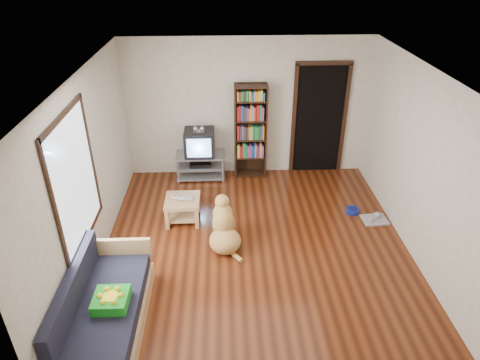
{
  "coord_description": "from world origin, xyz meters",
  "views": [
    {
      "loc": [
        -0.45,
        -5.02,
        4.0
      ],
      "look_at": [
        -0.22,
        0.51,
        0.9
      ],
      "focal_mm": 32.0,
      "sensor_mm": 36.0,
      "label": 1
    }
  ],
  "objects_px": {
    "dog_bowl": "(352,211)",
    "dog": "(224,228)",
    "crt_tv": "(200,142)",
    "grey_rag": "(375,220)",
    "tv_stand": "(201,165)",
    "green_cushion": "(111,300)",
    "laptop": "(182,199)",
    "coffee_table": "(183,205)",
    "bookshelf": "(250,127)",
    "sofa": "(104,311)"
  },
  "relations": [
    {
      "from": "laptop",
      "to": "coffee_table",
      "type": "xyz_separation_m",
      "value": [
        -0.0,
        0.03,
        -0.13
      ]
    },
    {
      "from": "laptop",
      "to": "dog_bowl",
      "type": "relative_size",
      "value": 1.49
    },
    {
      "from": "crt_tv",
      "to": "dog",
      "type": "distance_m",
      "value": 2.2
    },
    {
      "from": "green_cushion",
      "to": "tv_stand",
      "type": "distance_m",
      "value": 3.8
    },
    {
      "from": "grey_rag",
      "to": "bookshelf",
      "type": "bearing_deg",
      "value": 139.17
    },
    {
      "from": "dog_bowl",
      "to": "dog",
      "type": "distance_m",
      "value": 2.3
    },
    {
      "from": "bookshelf",
      "to": "dog",
      "type": "bearing_deg",
      "value": -103.46
    },
    {
      "from": "laptop",
      "to": "bookshelf",
      "type": "distance_m",
      "value": 2.04
    },
    {
      "from": "grey_rag",
      "to": "coffee_table",
      "type": "xyz_separation_m",
      "value": [
        -3.13,
        0.15,
        0.27
      ]
    },
    {
      "from": "tv_stand",
      "to": "bookshelf",
      "type": "distance_m",
      "value": 1.2
    },
    {
      "from": "grey_rag",
      "to": "sofa",
      "type": "xyz_separation_m",
      "value": [
        -3.87,
        -2.04,
        0.25
      ]
    },
    {
      "from": "laptop",
      "to": "grey_rag",
      "type": "height_order",
      "value": "laptop"
    },
    {
      "from": "crt_tv",
      "to": "grey_rag",
      "type": "bearing_deg",
      "value": -29.06
    },
    {
      "from": "tv_stand",
      "to": "bookshelf",
      "type": "bearing_deg",
      "value": 5.63
    },
    {
      "from": "sofa",
      "to": "crt_tv",
      "type": "bearing_deg",
      "value": 75.07
    },
    {
      "from": "dog",
      "to": "sofa",
      "type": "bearing_deg",
      "value": -132.26
    },
    {
      "from": "bookshelf",
      "to": "dog",
      "type": "xyz_separation_m",
      "value": [
        -0.52,
        -2.18,
        -0.72
      ]
    },
    {
      "from": "crt_tv",
      "to": "dog",
      "type": "relative_size",
      "value": 0.65
    },
    {
      "from": "grey_rag",
      "to": "dog_bowl",
      "type": "bearing_deg",
      "value": 140.19
    },
    {
      "from": "grey_rag",
      "to": "sofa",
      "type": "height_order",
      "value": "sofa"
    },
    {
      "from": "laptop",
      "to": "dog",
      "type": "bearing_deg",
      "value": -30.69
    },
    {
      "from": "green_cushion",
      "to": "laptop",
      "type": "distance_m",
      "value": 2.32
    },
    {
      "from": "grey_rag",
      "to": "sofa",
      "type": "relative_size",
      "value": 0.22
    },
    {
      "from": "laptop",
      "to": "tv_stand",
      "type": "relative_size",
      "value": 0.36
    },
    {
      "from": "crt_tv",
      "to": "sofa",
      "type": "height_order",
      "value": "crt_tv"
    },
    {
      "from": "grey_rag",
      "to": "green_cushion",
      "type": "bearing_deg",
      "value": -150.62
    },
    {
      "from": "laptop",
      "to": "coffee_table",
      "type": "bearing_deg",
      "value": 102.64
    },
    {
      "from": "green_cushion",
      "to": "bookshelf",
      "type": "xyz_separation_m",
      "value": [
        1.8,
        3.79,
        0.52
      ]
    },
    {
      "from": "tv_stand",
      "to": "crt_tv",
      "type": "height_order",
      "value": "crt_tv"
    },
    {
      "from": "laptop",
      "to": "tv_stand",
      "type": "height_order",
      "value": "tv_stand"
    },
    {
      "from": "grey_rag",
      "to": "tv_stand",
      "type": "xyz_separation_m",
      "value": [
        -2.89,
        1.59,
        0.25
      ]
    },
    {
      "from": "grey_rag",
      "to": "dog",
      "type": "bearing_deg",
      "value": -168.51
    },
    {
      "from": "dog",
      "to": "green_cushion",
      "type": "bearing_deg",
      "value": -128.5
    },
    {
      "from": "sofa",
      "to": "coffee_table",
      "type": "bearing_deg",
      "value": 71.37
    },
    {
      "from": "laptop",
      "to": "tv_stand",
      "type": "bearing_deg",
      "value": 93.58
    },
    {
      "from": "crt_tv",
      "to": "sofa",
      "type": "bearing_deg",
      "value": -104.93
    },
    {
      "from": "laptop",
      "to": "grey_rag",
      "type": "distance_m",
      "value": 3.15
    },
    {
      "from": "bookshelf",
      "to": "tv_stand",
      "type": "bearing_deg",
      "value": -174.37
    },
    {
      "from": "dog_bowl",
      "to": "bookshelf",
      "type": "xyz_separation_m",
      "value": [
        -1.64,
        1.43,
        0.96
      ]
    },
    {
      "from": "grey_rag",
      "to": "coffee_table",
      "type": "height_order",
      "value": "coffee_table"
    },
    {
      "from": "crt_tv",
      "to": "tv_stand",
      "type": "bearing_deg",
      "value": -90.0
    },
    {
      "from": "grey_rag",
      "to": "crt_tv",
      "type": "relative_size",
      "value": 0.69
    },
    {
      "from": "laptop",
      "to": "crt_tv",
      "type": "relative_size",
      "value": 0.56
    },
    {
      "from": "sofa",
      "to": "tv_stand",
      "type": "bearing_deg",
      "value": 74.98
    },
    {
      "from": "green_cushion",
      "to": "sofa",
      "type": "height_order",
      "value": "sofa"
    },
    {
      "from": "laptop",
      "to": "bookshelf",
      "type": "relative_size",
      "value": 0.18
    },
    {
      "from": "crt_tv",
      "to": "bookshelf",
      "type": "relative_size",
      "value": 0.32
    },
    {
      "from": "green_cushion",
      "to": "sofa",
      "type": "relative_size",
      "value": 0.21
    },
    {
      "from": "coffee_table",
      "to": "dog",
      "type": "distance_m",
      "value": 0.93
    },
    {
      "from": "tv_stand",
      "to": "crt_tv",
      "type": "xyz_separation_m",
      "value": [
        0.0,
        0.02,
        0.47
      ]
    }
  ]
}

